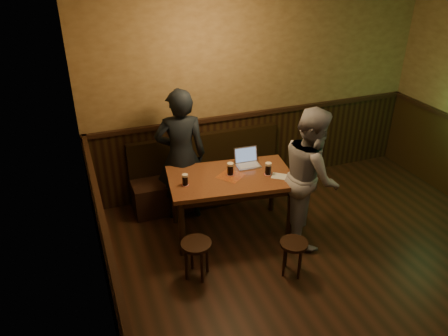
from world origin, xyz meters
TOP-DOWN VIEW (x-y plane):
  - room at (0.00, 0.22)m, footprint 5.04×6.04m
  - bench at (-0.86, 2.75)m, footprint 2.20×0.50m
  - pub_table at (-0.86, 1.89)m, footprint 1.61×1.06m
  - stool_left at (-1.52, 1.22)m, footprint 0.38×0.38m
  - stool_right at (-0.50, 0.89)m, footprint 0.36×0.36m
  - pint_left at (-1.44, 1.87)m, footprint 0.09×0.09m
  - pint_mid at (-0.85, 1.92)m, footprint 0.10×0.10m
  - pint_right at (-0.42, 1.77)m, footprint 0.10×0.10m
  - laptop at (-0.55, 2.09)m, footprint 0.32×0.26m
  - menu at (-0.29, 1.66)m, footprint 0.27×0.25m
  - person_suit at (-1.32, 2.46)m, footprint 0.72×0.53m
  - person_grey at (0.01, 1.47)m, footprint 0.90×1.01m

SIDE VIEW (x-z plane):
  - bench at x=-0.86m, z-range -0.16..0.79m
  - stool_right at x=-0.50m, z-range 0.13..0.55m
  - stool_left at x=-1.52m, z-range 0.14..0.59m
  - pub_table at x=-0.86m, z-range 0.30..1.11m
  - menu at x=-0.29m, z-range 0.81..0.81m
  - person_grey at x=0.01m, z-range 0.00..1.72m
  - laptop at x=-0.55m, z-range 0.76..0.97m
  - pint_left at x=-1.44m, z-range 0.81..0.95m
  - pint_right at x=-0.42m, z-range 0.81..0.97m
  - pint_mid at x=-0.85m, z-range 0.81..0.97m
  - person_suit at x=-1.32m, z-range 0.00..1.80m
  - room at x=0.00m, z-range -0.22..2.62m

